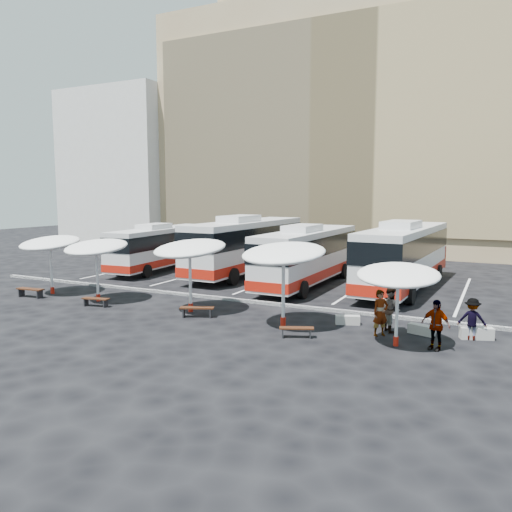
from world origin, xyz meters
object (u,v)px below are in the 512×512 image
at_px(bus_0, 162,246).
at_px(bus_3, 405,254).
at_px(sunshade_3, 284,254).
at_px(sunshade_0, 50,243).
at_px(wood_bench_0, 30,291).
at_px(wood_bench_2, 197,309).
at_px(wood_bench_3, 296,330).
at_px(passenger_2, 435,325).
at_px(conc_bench_2, 477,333).
at_px(sunshade_1, 96,247).
at_px(passenger_3, 472,319).
at_px(passenger_1, 391,309).
at_px(sunshade_4, 398,275).
at_px(bus_2, 308,254).
at_px(sunshade_2, 190,249).
at_px(bus_1, 247,244).
at_px(passenger_0, 380,313).
at_px(wood_bench_1, 96,300).
at_px(conc_bench_0, 348,320).
at_px(conc_bench_1, 421,330).

height_order(bus_0, bus_3, bus_3).
bearing_deg(sunshade_3, sunshade_0, 177.29).
height_order(wood_bench_0, wood_bench_2, wood_bench_0).
xyz_separation_m(wood_bench_3, passenger_2, (5.24, 0.82, 0.63)).
relative_size(wood_bench_3, conc_bench_2, 1.12).
relative_size(sunshade_1, passenger_3, 2.14).
relative_size(sunshade_0, passenger_1, 1.87).
bearing_deg(sunshade_3, wood_bench_2, -176.45).
xyz_separation_m(sunshade_4, wood_bench_3, (-3.84, -0.68, -2.43)).
height_order(bus_2, sunshade_2, bus_2).
bearing_deg(wood_bench_2, bus_1, 106.99).
height_order(wood_bench_0, passenger_2, passenger_2).
relative_size(wood_bench_2, passenger_2, 0.85).
xyz_separation_m(bus_2, sunshade_3, (2.58, -10.01, 1.24)).
bearing_deg(wood_bench_0, passenger_0, 3.10).
height_order(wood_bench_1, conc_bench_0, wood_bench_1).
bearing_deg(wood_bench_0, bus_3, 33.28).
bearing_deg(bus_0, conc_bench_1, -29.30).
height_order(bus_1, wood_bench_3, bus_1).
distance_m(bus_2, wood_bench_0, 16.61).
height_order(bus_2, bus_3, bus_3).
distance_m(bus_3, conc_bench_1, 10.55).
distance_m(sunshade_4, passenger_1, 2.74).
bearing_deg(bus_3, sunshade_0, -146.22).
bearing_deg(conc_bench_0, bus_2, 120.97).
bearing_deg(conc_bench_2, passenger_1, -173.29).
distance_m(conc_bench_2, passenger_1, 3.44).
xyz_separation_m(wood_bench_0, passenger_3, (22.80, 2.15, 0.45)).
height_order(bus_0, sunshade_1, bus_0).
xyz_separation_m(bus_3, wood_bench_2, (-7.46, -11.74, -1.78)).
bearing_deg(sunshade_0, wood_bench_1, -16.55).
bearing_deg(bus_1, passenger_3, -33.23).
bearing_deg(conc_bench_0, conc_bench_1, -3.95).
bearing_deg(passenger_1, conc_bench_1, -126.83).
distance_m(bus_2, passenger_2, 13.85).
distance_m(bus_3, passenger_2, 12.47).
height_order(wood_bench_0, passenger_0, passenger_0).
xyz_separation_m(sunshade_0, conc_bench_2, (22.73, 1.03, -2.73)).
relative_size(conc_bench_0, passenger_0, 0.56).
xyz_separation_m(bus_0, sunshade_2, (9.78, -10.67, 1.31)).
relative_size(bus_0, sunshade_1, 3.16).
bearing_deg(wood_bench_2, passenger_0, 4.84).
xyz_separation_m(wood_bench_2, passenger_0, (8.46, 0.72, 0.58)).
relative_size(wood_bench_1, passenger_2, 0.78).
relative_size(sunshade_4, conc_bench_0, 3.22).
bearing_deg(passenger_3, passenger_1, 0.82).
xyz_separation_m(sunshade_0, passenger_1, (19.39, 0.63, -2.01)).
distance_m(wood_bench_0, conc_bench_2, 23.11).
bearing_deg(sunshade_0, passenger_0, -0.79).
bearing_deg(passenger_0, bus_0, 104.75).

